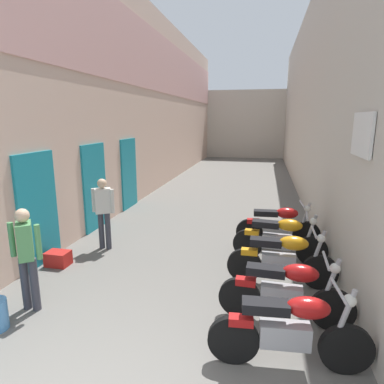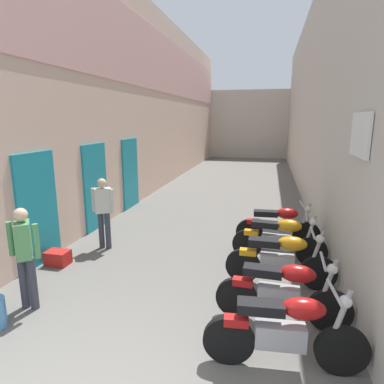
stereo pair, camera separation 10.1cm
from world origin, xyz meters
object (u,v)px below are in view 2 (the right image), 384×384
(motorcycle_fourth, at_px, (279,238))
(pedestrian_by_doorway, at_px, (25,251))
(pedestrian_mid_alley, at_px, (103,208))
(motorcycle_third, at_px, (281,258))
(motorcycle_nearest, at_px, (286,330))
(motorcycle_fifth, at_px, (278,225))
(plastic_crate, at_px, (58,258))
(motorcycle_second, at_px, (283,291))

(motorcycle_fourth, relative_size, pedestrian_by_doorway, 1.18)
(pedestrian_mid_alley, bearing_deg, motorcycle_third, -13.12)
(motorcycle_third, distance_m, motorcycle_fourth, 0.99)
(motorcycle_nearest, bearing_deg, motorcycle_fifth, 90.00)
(motorcycle_nearest, distance_m, plastic_crate, 4.64)
(motorcycle_nearest, relative_size, motorcycle_second, 1.00)
(motorcycle_fourth, distance_m, pedestrian_by_doorway, 4.52)
(motorcycle_fifth, xyz_separation_m, plastic_crate, (-4.23, -1.96, -0.36))
(motorcycle_second, bearing_deg, motorcycle_fifth, 90.00)
(motorcycle_fourth, xyz_separation_m, motorcycle_fifth, (0.00, 0.84, 0.00))
(plastic_crate, bearing_deg, pedestrian_by_doorway, -69.77)
(motorcycle_third, bearing_deg, pedestrian_mid_alley, 166.88)
(pedestrian_by_doorway, bearing_deg, pedestrian_mid_alley, 90.66)
(motorcycle_second, height_order, pedestrian_by_doorway, pedestrian_by_doorway)
(motorcycle_nearest, height_order, pedestrian_by_doorway, pedestrian_by_doorway)
(motorcycle_fifth, relative_size, pedestrian_mid_alley, 1.18)
(motorcycle_third, bearing_deg, motorcycle_fourth, 90.00)
(motorcycle_second, height_order, plastic_crate, motorcycle_second)
(motorcycle_fifth, relative_size, pedestrian_by_doorway, 1.18)
(plastic_crate, bearing_deg, motorcycle_nearest, -23.76)
(motorcycle_fifth, xyz_separation_m, pedestrian_by_doorway, (-3.70, -3.40, 0.42))
(motorcycle_nearest, bearing_deg, pedestrian_by_doorway, 173.49)
(motorcycle_third, height_order, pedestrian_mid_alley, pedestrian_mid_alley)
(pedestrian_by_doorway, distance_m, pedestrian_mid_alley, 2.44)
(motorcycle_nearest, distance_m, motorcycle_second, 0.88)
(motorcycle_nearest, relative_size, pedestrian_by_doorway, 1.18)
(pedestrian_mid_alley, bearing_deg, motorcycle_second, -28.01)
(pedestrian_mid_alley, distance_m, plastic_crate, 1.36)
(pedestrian_by_doorway, xyz_separation_m, plastic_crate, (-0.53, 1.44, -0.78))
(motorcycle_fourth, height_order, pedestrian_by_doorway, pedestrian_by_doorway)
(motorcycle_third, xyz_separation_m, motorcycle_fifth, (-0.00, 1.83, 0.00))
(motorcycle_fifth, bearing_deg, motorcycle_third, -90.00)
(motorcycle_nearest, relative_size, motorcycle_fourth, 1.00)
(motorcycle_second, xyz_separation_m, motorcycle_fifth, (-0.00, 2.95, 0.00))
(motorcycle_second, distance_m, motorcycle_third, 1.11)
(pedestrian_by_doorway, bearing_deg, motorcycle_third, 22.97)
(motorcycle_second, distance_m, motorcycle_fourth, 2.10)
(motorcycle_fifth, bearing_deg, motorcycle_fourth, -90.00)
(motorcycle_third, distance_m, pedestrian_mid_alley, 3.85)
(pedestrian_by_doorway, xyz_separation_m, pedestrian_mid_alley, (-0.03, 2.44, 0.00))
(motorcycle_second, xyz_separation_m, plastic_crate, (-4.23, 0.99, -0.36))
(plastic_crate, bearing_deg, pedestrian_mid_alley, 63.26)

